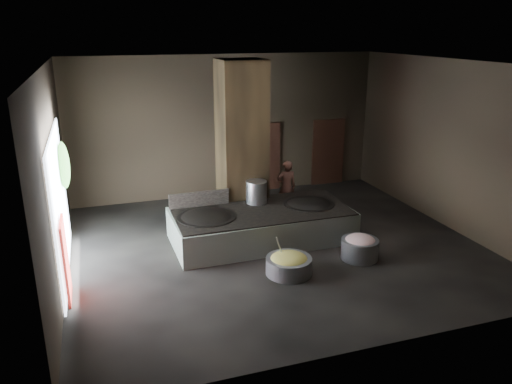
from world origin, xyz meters
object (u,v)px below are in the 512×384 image
object	(u,v)px
wok_left	(207,220)
stock_pot	(256,192)
meat_basin	(360,249)
cook	(287,187)
hearth_platform	(261,225)
wok_right	(309,206)
veg_basin	(289,266)

from	to	relation	value
wok_left	stock_pot	bearing A→B (deg)	21.80
meat_basin	cook	bearing A→B (deg)	97.89
wok_left	hearth_platform	bearing A→B (deg)	1.97
meat_basin	wok_left	bearing A→B (deg)	152.21
meat_basin	stock_pot	bearing A→B (deg)	127.76
wok_right	veg_basin	distance (m)	2.53
wok_left	wok_right	distance (m)	2.80
veg_basin	meat_basin	world-z (taller)	meat_basin
stock_pot	wok_right	bearing A→B (deg)	-21.04
stock_pot	meat_basin	xyz separation A→B (m)	(1.82, -2.35, -0.89)
hearth_platform	veg_basin	size ratio (longest dim) A/B	4.39
veg_basin	meat_basin	bearing A→B (deg)	5.79
hearth_platform	meat_basin	bearing A→B (deg)	-44.98
veg_basin	meat_basin	xyz separation A→B (m)	(1.90, 0.19, 0.05)
meat_basin	veg_basin	bearing A→B (deg)	-174.21
wok_left	meat_basin	bearing A→B (deg)	-27.79
stock_pot	veg_basin	xyz separation A→B (m)	(-0.08, -2.54, -0.94)
stock_pot	meat_basin	bearing A→B (deg)	-52.24
wok_right	stock_pot	xyz separation A→B (m)	(-1.30, 0.50, 0.38)
wok_right	veg_basin	bearing A→B (deg)	-123.97
wok_right	veg_basin	world-z (taller)	wok_right
wok_right	meat_basin	bearing A→B (deg)	-74.30
hearth_platform	stock_pot	size ratio (longest dim) A/B	7.67
stock_pot	veg_basin	distance (m)	2.71
hearth_platform	veg_basin	distance (m)	2.00
wok_left	meat_basin	distance (m)	3.79
wok_left	stock_pot	size ratio (longest dim) A/B	2.42
cook	meat_basin	size ratio (longest dim) A/B	1.78
hearth_platform	meat_basin	xyz separation A→B (m)	(1.87, -1.80, -0.15)
hearth_platform	wok_left	xyz separation A→B (m)	(-1.45, -0.05, 0.35)
hearth_platform	wok_left	size ratio (longest dim) A/B	3.17
hearth_platform	wok_right	size ratio (longest dim) A/B	3.41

